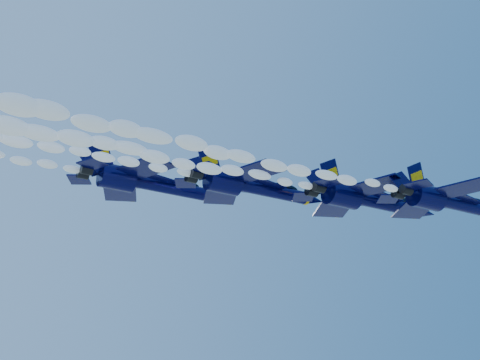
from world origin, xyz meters
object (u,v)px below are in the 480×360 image
jet_fourth (147,183)px  jet_second (368,199)px  jet_third (250,186)px  jet_lead (449,201)px

jet_fourth → jet_second: bearing=-36.2°
jet_second → jet_third: size_ratio=1.03×
jet_lead → jet_third: bearing=140.8°
jet_second → jet_third: bearing=156.2°
jet_third → jet_second: bearing=-23.8°
jet_third → jet_lead: bearing=-39.2°
jet_lead → jet_third: size_ratio=0.92×
jet_second → jet_third: jet_third is taller
jet_lead → jet_second: (-4.22, 8.09, 2.16)m
jet_lead → jet_second: jet_second is taller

